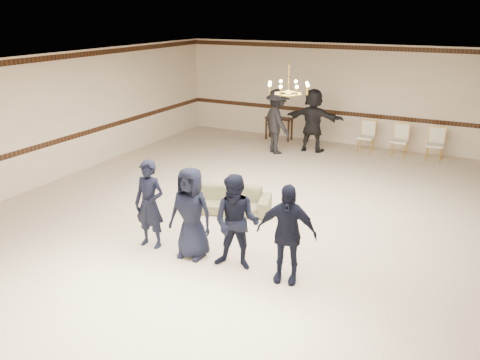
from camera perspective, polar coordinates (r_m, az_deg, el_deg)
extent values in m
cube|color=beige|center=(10.26, 3.09, -5.02)|extent=(12.00, 14.00, 0.01)
cube|color=#2D2019|center=(9.40, 3.45, 13.03)|extent=(12.00, 14.00, 0.01)
cube|color=beige|center=(16.22, 13.53, 9.51)|extent=(12.00, 0.01, 3.20)
cube|color=beige|center=(13.24, -21.35, 6.59)|extent=(0.01, 14.00, 3.20)
cube|color=#391D11|center=(16.31, 13.35, 7.43)|extent=(12.00, 0.02, 0.14)
cube|color=#391D11|center=(16.03, 13.94, 14.72)|extent=(12.00, 0.02, 0.14)
imported|color=black|center=(9.14, -10.49, -2.79)|extent=(0.63, 0.43, 1.67)
imported|color=black|center=(8.65, -5.72, -3.86)|extent=(0.84, 0.57, 1.67)
imported|color=black|center=(8.23, -0.41, -5.00)|extent=(0.91, 0.76, 1.67)
imported|color=black|center=(7.89, 5.42, -6.21)|extent=(1.04, 0.59, 1.67)
imported|color=brown|center=(10.72, -1.42, -2.32)|extent=(1.98, 1.20, 0.54)
imported|color=black|center=(14.98, 4.36, 6.78)|extent=(1.44, 1.37, 1.96)
imported|color=black|center=(15.31, 8.51, 6.90)|extent=(1.82, 0.61, 1.96)
cube|color=black|center=(16.72, 4.56, 6.01)|extent=(0.94, 0.46, 0.76)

